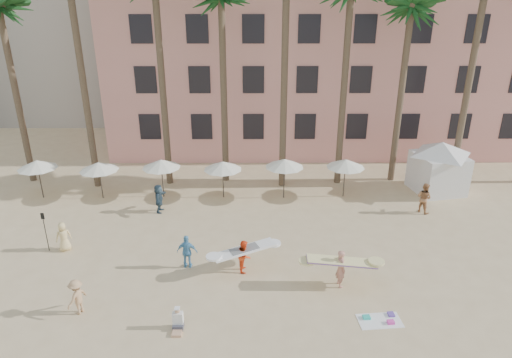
{
  "coord_description": "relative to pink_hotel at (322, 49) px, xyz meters",
  "views": [
    {
      "loc": [
        1.02,
        -15.12,
        12.78
      ],
      "look_at": [
        1.13,
        6.0,
        4.0
      ],
      "focal_mm": 32.0,
      "sensor_mm": 36.0,
      "label": 1
    }
  ],
  "objects": [
    {
      "name": "seated_man",
      "position": [
        -9.07,
        -26.29,
        -7.66
      ],
      "size": [
        0.43,
        0.76,
        0.99
      ],
      "color": "#3F3F4C",
      "rests_on": "ground"
    },
    {
      "name": "cabana",
      "position": [
        6.49,
        -12.53,
        -5.93
      ],
      "size": [
        5.3,
        5.3,
        3.5
      ],
      "color": "silver",
      "rests_on": "ground"
    },
    {
      "name": "ground",
      "position": [
        -7.0,
        -26.0,
        -8.0
      ],
      "size": [
        120.0,
        120.0,
        0.0
      ],
      "primitive_type": "plane",
      "color": "#D1B789",
      "rests_on": "ground"
    },
    {
      "name": "beach_towel",
      "position": [
        -0.69,
        -25.82,
        -7.97
      ],
      "size": [
        1.88,
        1.15,
        0.14
      ],
      "color": "white",
      "rests_on": "ground"
    },
    {
      "name": "carrier_yellow",
      "position": [
        -1.97,
        -23.36,
        -6.96
      ],
      "size": [
        3.19,
        0.81,
        1.87
      ],
      "color": "tan",
      "rests_on": "ground"
    },
    {
      "name": "paddle",
      "position": [
        -16.84,
        -20.21,
        -6.59
      ],
      "size": [
        0.18,
        0.04,
        2.23
      ],
      "color": "black",
      "rests_on": "ground"
    },
    {
      "name": "beachgoers",
      "position": [
        -8.33,
        -18.93,
        -7.12
      ],
      "size": [
        21.52,
        11.06,
        1.92
      ],
      "color": "#5498C4",
      "rests_on": "ground"
    },
    {
      "name": "pink_hotel",
      "position": [
        0.0,
        0.0,
        0.0
      ],
      "size": [
        35.0,
        14.0,
        16.0
      ],
      "primitive_type": "cube",
      "color": "#EB9B8F",
      "rests_on": "ground"
    },
    {
      "name": "carrier_white",
      "position": [
        -6.45,
        -22.07,
        -7.11
      ],
      "size": [
        3.16,
        1.91,
        1.64
      ],
      "color": "#F9481A",
      "rests_on": "ground"
    },
    {
      "name": "umbrella_row",
      "position": [
        -10.0,
        -13.5,
        -5.67
      ],
      "size": [
        22.5,
        2.7,
        2.73
      ],
      "color": "#332B23",
      "rests_on": "ground"
    }
  ]
}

